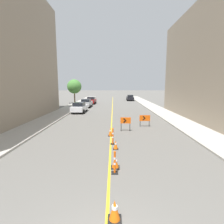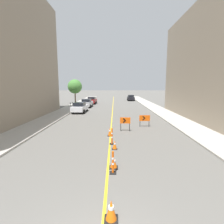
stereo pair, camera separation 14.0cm
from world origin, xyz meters
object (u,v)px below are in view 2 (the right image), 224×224
(delineator_post_front, at_px, (113,164))
(delineator_post_rear, at_px, (112,137))
(parked_car_curb_near, at_px, (80,107))
(arrow_barricade_secondary, at_px, (145,119))
(traffic_cone_second, at_px, (114,162))
(traffic_cone_third, at_px, (115,145))
(parking_meter_far_curb, at_px, (72,104))
(parking_meter_near_curb, at_px, (70,105))
(parked_car_opposite_side, at_px, (131,98))
(street_tree_left_near, at_px, (75,87))
(traffic_cone_fourth, at_px, (110,132))
(parked_car_curb_far, at_px, (92,100))
(parked_car_curb_mid, at_px, (87,103))
(traffic_cone_nearest, at_px, (111,210))
(arrow_barricade_primary, at_px, (125,121))

(delineator_post_front, relative_size, delineator_post_rear, 0.94)
(parked_car_curb_near, bearing_deg, arrow_barricade_secondary, -44.92)
(traffic_cone_second, height_order, traffic_cone_third, traffic_cone_third)
(traffic_cone_second, bearing_deg, parking_meter_far_curb, 108.89)
(traffic_cone_third, distance_m, parking_meter_near_curb, 17.81)
(traffic_cone_third, relative_size, parked_car_opposite_side, 0.14)
(parked_car_opposite_side, distance_m, parking_meter_near_curb, 24.16)
(street_tree_left_near, bearing_deg, traffic_cone_fourth, -70.70)
(parked_car_opposite_side, xyz_separation_m, street_tree_left_near, (-12.79, -12.01, 3.14))
(delineator_post_front, xyz_separation_m, parked_car_curb_far, (-5.12, 32.03, 0.32))
(parked_car_curb_near, height_order, street_tree_left_near, street_tree_left_near)
(arrow_barricade_secondary, relative_size, parked_car_curb_mid, 0.27)
(traffic_cone_third, bearing_deg, traffic_cone_nearest, -91.05)
(traffic_cone_second, bearing_deg, arrow_barricade_primary, 82.02)
(traffic_cone_nearest, bearing_deg, parked_car_curb_near, 103.58)
(parked_car_opposite_side, height_order, parking_meter_far_curb, parked_car_opposite_side)
(traffic_cone_second, distance_m, parked_car_curb_mid, 25.75)
(traffic_cone_second, height_order, parking_meter_far_curb, parking_meter_far_curb)
(traffic_cone_nearest, height_order, delineator_post_rear, delineator_post_rear)
(traffic_cone_nearest, height_order, parked_car_curb_near, parked_car_curb_near)
(traffic_cone_second, bearing_deg, delineator_post_rear, 92.17)
(traffic_cone_third, bearing_deg, delineator_post_rear, 100.99)
(parked_car_curb_far, distance_m, parked_car_opposite_side, 13.08)
(parked_car_curb_near, distance_m, parking_meter_far_curb, 2.47)
(arrow_barricade_primary, xyz_separation_m, parked_car_opposite_side, (3.55, 32.96, -0.12))
(arrow_barricade_primary, height_order, street_tree_left_near, street_tree_left_near)
(traffic_cone_fourth, distance_m, parking_meter_far_curb, 16.06)
(parked_car_curb_far, relative_size, street_tree_left_near, 0.83)
(arrow_barricade_primary, bearing_deg, parked_car_opposite_side, 85.13)
(delineator_post_rear, distance_m, parking_meter_far_curb, 18.04)
(traffic_cone_third, relative_size, parking_meter_near_curb, 0.42)
(traffic_cone_third, xyz_separation_m, arrow_barricade_secondary, (3.04, 6.41, 0.54))
(delineator_post_rear, height_order, parked_car_opposite_side, parked_car_opposite_side)
(street_tree_left_near, bearing_deg, arrow_barricade_primary, -66.18)
(arrow_barricade_secondary, height_order, parked_car_curb_mid, parked_car_curb_mid)
(traffic_cone_nearest, relative_size, delineator_post_front, 0.60)
(traffic_cone_nearest, xyz_separation_m, delineator_post_front, (0.03, 2.93, 0.15))
(parking_meter_far_curb, bearing_deg, parked_car_curb_near, -49.68)
(traffic_cone_fourth, distance_m, parked_car_curb_mid, 20.14)
(parking_meter_far_curb, distance_m, street_tree_left_near, 8.50)
(traffic_cone_nearest, xyz_separation_m, traffic_cone_fourth, (-0.29, 9.18, 0.02))
(street_tree_left_near, bearing_deg, parked_car_curb_far, 46.61)
(traffic_cone_nearest, distance_m, traffic_cone_fourth, 9.19)
(parking_meter_near_curb, relative_size, street_tree_left_near, 0.26)
(parked_car_curb_far, bearing_deg, parking_meter_near_curb, -96.09)
(parked_car_opposite_side, bearing_deg, delineator_post_rear, -97.31)
(delineator_post_front, xyz_separation_m, parked_car_opposite_side, (4.60, 40.78, 0.32))
(traffic_cone_nearest, bearing_deg, parking_meter_far_curb, 106.14)
(traffic_cone_third, distance_m, parking_meter_far_curb, 19.03)
(arrow_barricade_primary, bearing_deg, parked_car_curb_far, 105.58)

